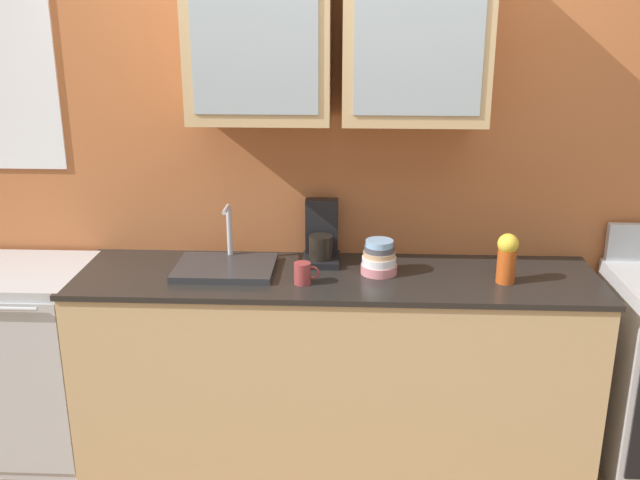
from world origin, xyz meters
TOP-DOWN VIEW (x-y plane):
  - ground_plane at (0.00, 0.00)m, footprint 10.00×10.00m
  - back_wall_unit at (-0.01, 0.30)m, footprint 4.38×0.45m
  - counter at (0.00, 0.00)m, footprint 2.36×0.60m
  - sink_faucet at (-0.50, 0.03)m, footprint 0.44×0.34m
  - bowl_stack at (0.20, 0.03)m, footprint 0.16×0.16m
  - vase at (0.74, -0.06)m, footprint 0.09×0.09m
  - cup_near_sink at (-0.13, -0.11)m, footprint 0.11×0.07m
  - dishwasher at (-1.47, -0.00)m, footprint 0.63×0.59m
  - coffee_maker at (-0.07, 0.18)m, footprint 0.17×0.20m

SIDE VIEW (x-z plane):
  - ground_plane at x=0.00m, z-range 0.00..0.00m
  - dishwasher at x=-1.47m, z-range 0.00..0.93m
  - counter at x=0.00m, z-range 0.00..0.94m
  - sink_faucet at x=-0.50m, z-range 0.82..1.09m
  - cup_near_sink at x=-0.13m, z-range 0.93..1.03m
  - bowl_stack at x=0.20m, z-range 0.93..1.08m
  - coffee_maker at x=-0.07m, z-range 0.90..1.19m
  - vase at x=0.74m, z-range 0.94..1.16m
  - back_wall_unit at x=-0.01m, z-range 0.13..2.80m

